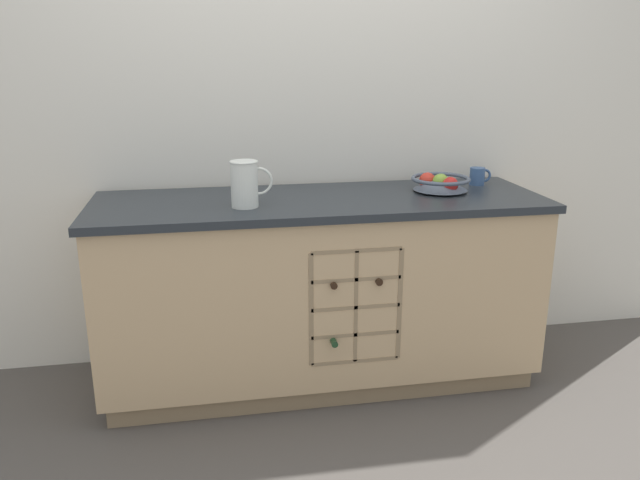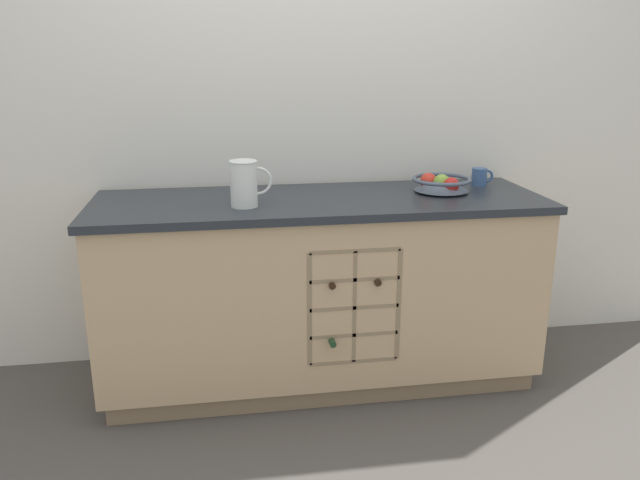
% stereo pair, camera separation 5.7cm
% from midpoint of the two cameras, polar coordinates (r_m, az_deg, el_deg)
% --- Properties ---
extents(ground_plane, '(14.00, 14.00, 0.00)m').
position_cam_midpoint_polar(ground_plane, '(3.10, 0.54, -12.32)').
color(ground_plane, '#4C4742').
extents(back_wall, '(4.40, 0.06, 2.55)m').
position_cam_midpoint_polar(back_wall, '(3.10, -0.59, 12.43)').
color(back_wall, silver).
rests_on(back_wall, ground_plane).
extents(kitchen_island, '(2.01, 0.68, 0.89)m').
position_cam_midpoint_polar(kitchen_island, '(2.91, 0.59, -4.57)').
color(kitchen_island, '#8B7354').
rests_on(kitchen_island, ground_plane).
extents(fruit_bowl, '(0.27, 0.27, 0.08)m').
position_cam_midpoint_polar(fruit_bowl, '(2.96, 11.57, 5.15)').
color(fruit_bowl, '#4C5666').
rests_on(fruit_bowl, kitchen_island).
extents(white_pitcher, '(0.18, 0.12, 0.20)m').
position_cam_midpoint_polar(white_pitcher, '(2.62, -6.29, 5.23)').
color(white_pitcher, silver).
rests_on(white_pitcher, kitchen_island).
extents(ceramic_mug, '(0.11, 0.07, 0.08)m').
position_cam_midpoint_polar(ceramic_mug, '(3.16, 14.93, 5.60)').
color(ceramic_mug, '#385684').
rests_on(ceramic_mug, kitchen_island).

